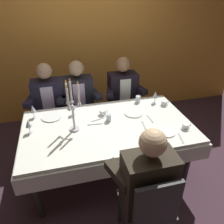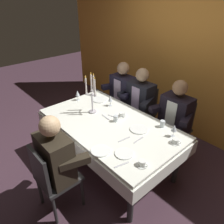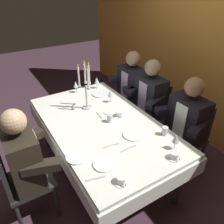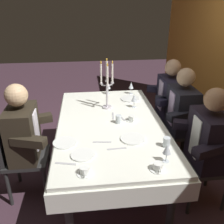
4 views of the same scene
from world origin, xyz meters
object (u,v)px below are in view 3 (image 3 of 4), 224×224
at_px(dinner_plate_0, 78,156).
at_px(coffee_cup_1, 119,114).
at_px(candelabra, 86,88).
at_px(seated_diner_0, 132,84).
at_px(dinner_plate_1, 104,164).
at_px(wine_glass_1, 110,94).
at_px(dinner_plate_2, 101,94).
at_px(coffee_cup_0, 174,156).
at_px(wine_glass_3, 97,81).
at_px(seated_diner_3, 188,119).
at_px(dining_table, 102,131).
at_px(coffee_cup_2, 121,180).
at_px(seated_diner_2, 23,159).
at_px(dinner_plate_3, 134,134).
at_px(water_tumbler_0, 110,118).
at_px(wine_glass_2, 76,85).
at_px(wine_glass_0, 176,139).
at_px(seated_diner_1, 150,96).
at_px(water_tumbler_1, 165,131).

height_order(dinner_plate_0, coffee_cup_1, coffee_cup_1).
relative_size(candelabra, seated_diner_0, 0.48).
distance_m(dinner_plate_1, wine_glass_1, 1.13).
distance_m(dinner_plate_2, coffee_cup_0, 1.45).
distance_m(wine_glass_3, seated_diner_3, 1.37).
relative_size(dining_table, coffee_cup_2, 14.70).
bearing_deg(seated_diner_2, coffee_cup_1, 96.95).
relative_size(coffee_cup_0, seated_diner_2, 0.11).
bearing_deg(dinner_plate_3, coffee_cup_0, 12.81).
height_order(wine_glass_3, water_tumbler_0, wine_glass_3).
bearing_deg(water_tumbler_0, seated_diner_3, 62.88).
xyz_separation_m(coffee_cup_1, seated_diner_3, (0.45, 0.65, -0.03)).
bearing_deg(wine_glass_2, dinner_plate_3, 5.09).
height_order(wine_glass_3, seated_diner_0, seated_diner_0).
xyz_separation_m(dinner_plate_3, wine_glass_3, (-1.19, 0.20, 0.11)).
distance_m(dinner_plate_0, wine_glass_0, 0.91).
height_order(wine_glass_3, seated_diner_3, seated_diner_3).
distance_m(seated_diner_0, seated_diner_1, 0.43).
bearing_deg(wine_glass_2, coffee_cup_1, 11.74).
bearing_deg(wine_glass_1, dinner_plate_0, -47.08).
bearing_deg(seated_diner_0, seated_diner_1, 0.00).
bearing_deg(seated_diner_0, coffee_cup_2, -38.38).
bearing_deg(wine_glass_3, seated_diner_1, 41.11).
relative_size(candelabra, wine_glass_0, 3.67).
xyz_separation_m(seated_diner_0, seated_diner_1, (0.43, 0.00, 0.00)).
relative_size(dining_table, wine_glass_0, 11.83).
height_order(dining_table, wine_glass_3, wine_glass_3).
bearing_deg(coffee_cup_2, wine_glass_0, 96.92).
xyz_separation_m(dining_table, water_tumbler_1, (0.53, 0.44, 0.16)).
distance_m(wine_glass_0, seated_diner_2, 1.40).
height_order(coffee_cup_1, seated_diner_3, seated_diner_3).
xyz_separation_m(dinner_plate_2, seated_diner_2, (0.75, -1.21, -0.01)).
distance_m(dining_table, seated_diner_0, 1.11).
relative_size(wine_glass_0, wine_glass_1, 1.00).
bearing_deg(dinner_plate_1, dining_table, 152.75).
relative_size(coffee_cup_1, seated_diner_1, 0.11).
xyz_separation_m(wine_glass_0, coffee_cup_0, (0.09, -0.09, -0.09)).
bearing_deg(seated_diner_2, seated_diner_1, 101.47).
height_order(wine_glass_0, coffee_cup_2, wine_glass_0).
relative_size(seated_diner_0, seated_diner_3, 1.00).
bearing_deg(dinner_plate_3, dinner_plate_1, -66.00).
bearing_deg(wine_glass_3, coffee_cup_1, -9.70).
bearing_deg(dinner_plate_0, wine_glass_1, 132.92).
bearing_deg(coffee_cup_1, wine_glass_3, 170.30).
bearing_deg(dinner_plate_3, wine_glass_1, 167.92).
xyz_separation_m(candelabra, wine_glass_1, (0.02, 0.32, -0.16)).
height_order(dining_table, dinner_plate_2, dinner_plate_2).
bearing_deg(wine_glass_0, wine_glass_2, -168.99).
xyz_separation_m(candelabra, dinner_plate_0, (0.74, -0.46, -0.26)).
bearing_deg(wine_glass_2, seated_diner_2, -44.15).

